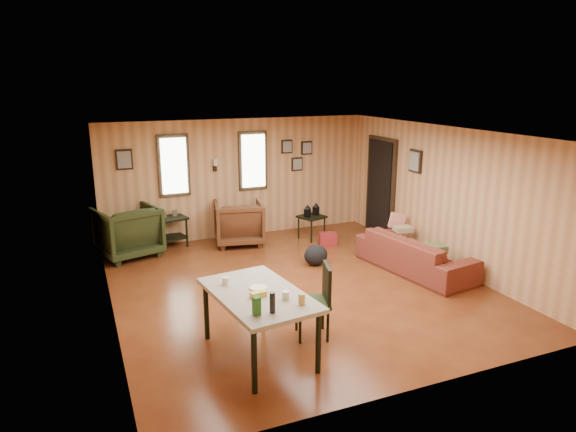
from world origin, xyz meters
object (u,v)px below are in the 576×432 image
at_px(recliner_green, 127,229).
at_px(sofa, 415,248).
at_px(dining_table, 259,299).
at_px(recliner_brown, 239,220).
at_px(side_table, 312,215).
at_px(end_table, 170,226).

bearing_deg(recliner_green, sofa, 131.32).
bearing_deg(recliner_green, dining_table, 86.39).
bearing_deg(dining_table, recliner_brown, 68.43).
bearing_deg(recliner_brown, recliner_green, 9.82).
bearing_deg(dining_table, side_table, 49.97).
xyz_separation_m(end_table, side_table, (2.73, -0.61, 0.10)).
relative_size(end_table, dining_table, 0.44).
bearing_deg(side_table, dining_table, -122.77).
relative_size(recliner_green, side_table, 1.40).
bearing_deg(side_table, recliner_green, 174.62).
height_order(sofa, side_table, sofa).
height_order(end_table, side_table, side_table).
height_order(sofa, end_table, sofa).
relative_size(sofa, recliner_brown, 2.25).
bearing_deg(side_table, recliner_brown, 169.80).
height_order(recliner_brown, side_table, recliner_brown).
bearing_deg(recliner_green, end_table, -179.05).
relative_size(sofa, dining_table, 1.29).
relative_size(recliner_brown, recliner_green, 0.91).
relative_size(recliner_green, end_table, 1.43).
bearing_deg(recliner_green, recliner_brown, 160.65).
bearing_deg(recliner_brown, dining_table, 87.50).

